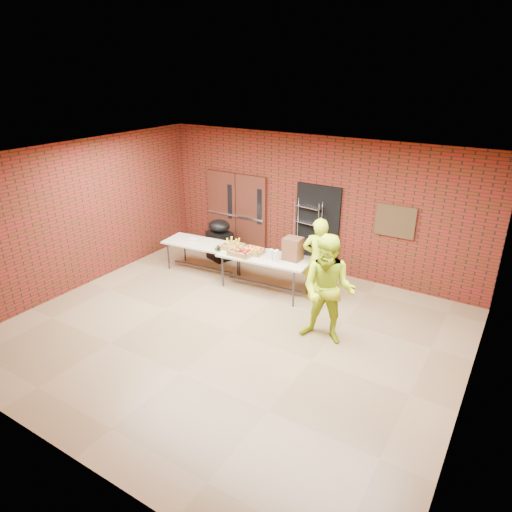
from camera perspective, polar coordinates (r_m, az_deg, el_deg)
The scene contains 19 objects.
room at distance 7.93m, azimuth -3.35°, elevation 0.30°, with size 8.08×7.08×3.28m.
double_doors at distance 11.95m, azimuth -2.45°, elevation 5.37°, with size 1.78×0.12×2.10m.
dark_doorway at distance 10.91m, azimuth 7.66°, elevation 3.43°, with size 1.10×0.06×2.10m, color black.
bronze_plaque at distance 10.18m, azimuth 17.03°, elevation 4.17°, with size 0.85×0.04×0.70m, color #432E1B.
wire_rack at distance 10.92m, azimuth 6.42°, elevation 2.50°, with size 0.64×0.21×1.74m, color #A9A9B0, non-canonical shape.
table_left at distance 10.86m, azimuth -6.79°, elevation 1.34°, with size 1.89×0.94×0.75m.
table_right at distance 9.86m, azimuth 1.10°, elevation -0.36°, with size 2.07×1.02×0.82m.
basket_bananas at distance 10.19m, azimuth -2.87°, elevation 1.21°, with size 0.47×0.37×0.15m.
basket_oranges at distance 9.95m, azimuth -0.36°, elevation 0.66°, with size 0.43×0.34×0.13m.
basket_apples at distance 9.87m, azimuth -1.88°, elevation 0.51°, with size 0.50×0.39×0.15m.
muffin_tray at distance 10.39m, azimuth -4.24°, elevation 1.05°, with size 0.35×0.35×0.09m.
napkin_box at distance 10.96m, azimuth -7.85°, elevation 2.02°, with size 0.20×0.13×0.07m, color silver.
coffee_dispenser at distance 9.60m, azimuth 4.63°, elevation 0.91°, with size 0.37×0.33×0.48m, color #4F2C1B.
cup_stack_front at distance 9.58m, azimuth 1.90°, elevation 0.17°, with size 0.08×0.08×0.24m, color silver.
cup_stack_mid at distance 9.49m, azimuth 2.40°, elevation -0.05°, with size 0.08×0.08×0.25m, color silver.
cup_stack_back at distance 9.62m, azimuth 2.63°, elevation 0.16°, with size 0.07×0.07×0.22m, color silver.
covered_grill at distance 11.63m, azimuth -4.57°, elevation 2.06°, with size 0.70×0.64×1.05m.
volunteer_woman at distance 9.47m, azimuth 7.79°, elevation -0.53°, with size 0.67×0.44×1.83m, color #A9CB16.
volunteer_man at distance 8.06m, azimuth 9.00°, elevation -4.24°, with size 0.98×0.76×2.01m, color #A9CB16.
Camera 1 is at (4.26, -5.96, 4.63)m, focal length 32.00 mm.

